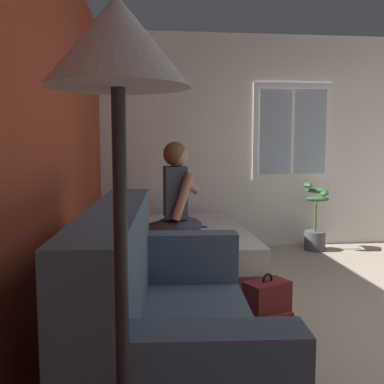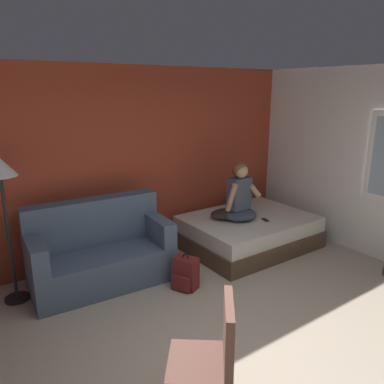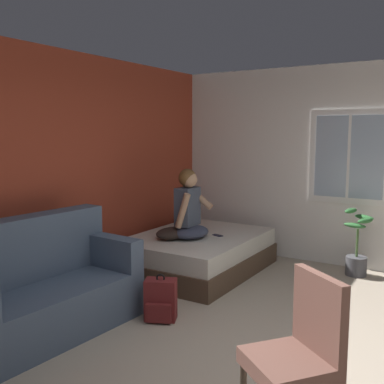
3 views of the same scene
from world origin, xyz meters
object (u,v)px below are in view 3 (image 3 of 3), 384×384
object	(u,v)px
bed	(197,253)
person_seated	(189,210)
side_chair	(299,350)
potted_plant	(357,252)
backpack	(161,301)
cell_phone	(218,235)
couch	(41,290)
throw_pillow	(173,233)

from	to	relation	value
bed	person_seated	bearing A→B (deg)	179.52
bed	person_seated	size ratio (longest dim) A/B	2.21
side_chair	potted_plant	world-z (taller)	side_chair
bed	potted_plant	size ratio (longest dim) A/B	2.28
person_seated	backpack	world-z (taller)	person_seated
person_seated	backpack	size ratio (longest dim) A/B	1.91
bed	potted_plant	xyz separation A→B (m)	(0.91, -1.82, 0.07)
side_chair	cell_phone	world-z (taller)	side_chair
couch	potted_plant	distance (m)	3.82
side_chair	cell_phone	distance (m)	3.18
cell_phone	potted_plant	size ratio (longest dim) A/B	0.17
person_seated	cell_phone	distance (m)	0.52
person_seated	throw_pillow	distance (m)	0.35
bed	side_chair	world-z (taller)	side_chair
bed	cell_phone	size ratio (longest dim) A/B	13.43
couch	backpack	size ratio (longest dim) A/B	3.82
cell_phone	bed	bearing A→B (deg)	125.32
throw_pillow	cell_phone	size ratio (longest dim) A/B	3.33
throw_pillow	potted_plant	distance (m)	2.34
throw_pillow	backpack	bearing A→B (deg)	-150.70
person_seated	throw_pillow	xyz separation A→B (m)	(-0.14, 0.15, -0.29)
couch	side_chair	world-z (taller)	couch
side_chair	person_seated	xyz separation A→B (m)	(2.23, 2.19, 0.30)
bed	person_seated	world-z (taller)	person_seated
bed	potted_plant	distance (m)	2.03
bed	couch	bearing A→B (deg)	173.97
backpack	throw_pillow	bearing A→B (deg)	29.30
side_chair	person_seated	distance (m)	3.14
cell_phone	throw_pillow	bearing A→B (deg)	151.94
bed	side_chair	size ratio (longest dim) A/B	1.97
backpack	throw_pillow	world-z (taller)	throw_pillow
cell_phone	potted_plant	distance (m)	1.77
bed	person_seated	xyz separation A→B (m)	(-0.20, 0.00, 0.60)
bed	backpack	bearing A→B (deg)	-161.32
person_seated	cell_phone	bearing A→B (deg)	-41.02
backpack	cell_phone	distance (m)	1.67
side_chair	person_seated	bearing A→B (deg)	44.49
couch	person_seated	bearing A→B (deg)	-6.55
backpack	throw_pillow	distance (m)	1.40
couch	cell_phone	xyz separation A→B (m)	(2.40, -0.50, 0.09)
side_chair	backpack	bearing A→B (deg)	61.68
bed	side_chair	distance (m)	3.28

